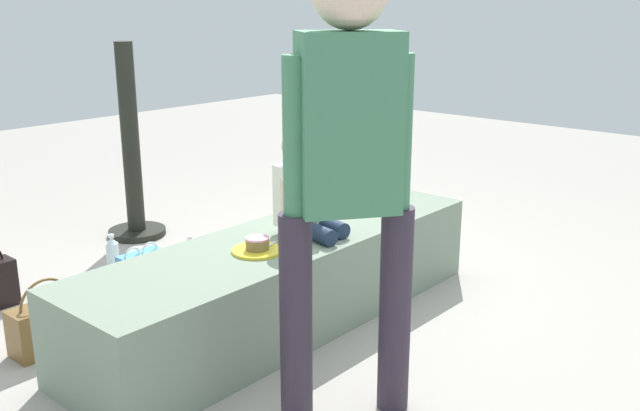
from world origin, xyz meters
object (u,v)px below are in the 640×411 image
adult_standing (348,153)px  water_bottle_near_gift (113,256)px  gift_bag (143,285)px  water_bottle_far_side (191,258)px  party_cup_red (241,240)px  child_seated (303,188)px  handbag_brown_canvas (48,325)px  cake_plate (257,247)px

adult_standing → water_bottle_near_gift: size_ratio=7.03×
gift_bag → water_bottle_far_side: bearing=26.8°
adult_standing → party_cup_red: 2.08m
child_seated → party_cup_red: 1.19m
adult_standing → gift_bag: adult_standing is taller
adult_standing → water_bottle_near_gift: adult_standing is taller
adult_standing → handbag_brown_canvas: bearing=110.1°
handbag_brown_canvas → water_bottle_near_gift: bearing=39.3°
cake_plate → water_bottle_near_gift: 1.22m
adult_standing → water_bottle_near_gift: (0.22, 1.82, -0.86)m
adult_standing → party_cup_red: size_ratio=14.65×
adult_standing → water_bottle_far_side: (0.47, 1.47, -0.86)m
gift_bag → handbag_brown_canvas: (-0.47, 0.03, -0.05)m
adult_standing → gift_bag: 1.47m
child_seated → handbag_brown_canvas: 1.25m
child_seated → adult_standing: adult_standing is taller
cake_plate → water_bottle_near_gift: cake_plate is taller
child_seated → water_bottle_near_gift: (-0.29, 1.15, -0.52)m
gift_bag → handbag_brown_canvas: 0.47m
water_bottle_near_gift → party_cup_red: 0.78m
water_bottle_far_side → party_cup_red: bearing=15.3°
gift_bag → adult_standing: bearing=-90.2°
cake_plate → water_bottle_far_side: size_ratio=0.97×
gift_bag → water_bottle_far_side: 0.53m
adult_standing → party_cup_red: (0.96, 1.60, -0.91)m
water_bottle_far_side → party_cup_red: size_ratio=2.11×
child_seated → gift_bag: bearing=131.8°
child_seated → cake_plate: size_ratio=2.16×
child_seated → adult_standing: 0.90m
water_bottle_far_side → handbag_brown_canvas: bearing=-167.7°
gift_bag → water_bottle_near_gift: gift_bag is taller
child_seated → gift_bag: 0.89m
water_bottle_near_gift → water_bottle_far_side: (0.26, -0.35, 0.00)m
gift_bag → party_cup_red: (0.96, 0.37, -0.11)m
gift_bag → water_bottle_far_side: (0.47, 0.24, -0.06)m
handbag_brown_canvas → cake_plate: bearing=-43.6°
child_seated → cake_plate: child_seated is taller
water_bottle_far_side → cake_plate: bearing=-109.0°
water_bottle_near_gift → child_seated: bearing=-75.8°
cake_plate → water_bottle_near_gift: (0.03, 1.18, -0.33)m
water_bottle_far_side → water_bottle_near_gift: bearing=126.1°
gift_bag → water_bottle_far_side: size_ratio=1.57×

